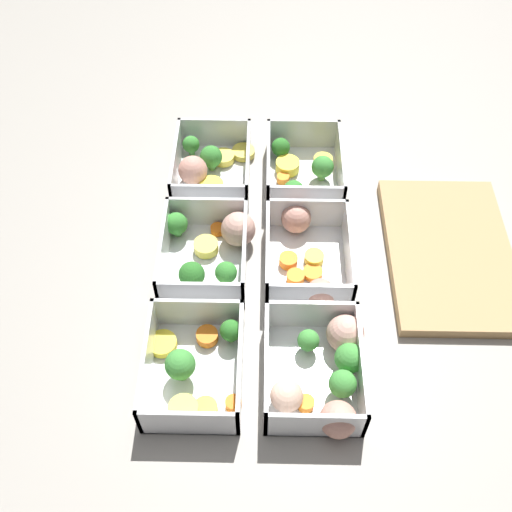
# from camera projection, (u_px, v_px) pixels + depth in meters

# --- Properties ---
(ground_plane) EXTENTS (4.00, 4.00, 0.00)m
(ground_plane) POSITION_uv_depth(u_px,v_px,m) (256.00, 264.00, 0.88)
(ground_plane) COLOR gray
(container_near_left) EXTENTS (0.16, 0.14, 0.06)m
(container_near_left) POSITION_uv_depth(u_px,v_px,m) (208.00, 166.00, 0.98)
(container_near_left) COLOR white
(container_near_left) RESTS_ON ground_plane
(container_near_center) EXTENTS (0.17, 0.14, 0.06)m
(container_near_center) POSITION_uv_depth(u_px,v_px,m) (211.00, 249.00, 0.87)
(container_near_center) COLOR white
(container_near_center) RESTS_ON ground_plane
(container_near_right) EXTENTS (0.16, 0.14, 0.06)m
(container_near_right) POSITION_uv_depth(u_px,v_px,m) (194.00, 367.00, 0.76)
(container_near_right) COLOR white
(container_near_right) RESTS_ON ground_plane
(container_far_left) EXTENTS (0.16, 0.12, 0.06)m
(container_far_left) POSITION_uv_depth(u_px,v_px,m) (303.00, 170.00, 0.98)
(container_far_left) COLOR white
(container_far_left) RESTS_ON ground_plane
(container_far_center) EXTENTS (0.19, 0.12, 0.06)m
(container_far_center) POSITION_uv_depth(u_px,v_px,m) (306.00, 256.00, 0.87)
(container_far_center) COLOR white
(container_far_center) RESTS_ON ground_plane
(container_far_right) EXTENTS (0.18, 0.13, 0.06)m
(container_far_right) POSITION_uv_depth(u_px,v_px,m) (325.00, 371.00, 0.75)
(container_far_right) COLOR white
(container_far_right) RESTS_ON ground_plane
(cutting_board) EXTENTS (0.28, 0.18, 0.02)m
(cutting_board) POSITION_uv_depth(u_px,v_px,m) (449.00, 253.00, 0.89)
(cutting_board) COLOR tan
(cutting_board) RESTS_ON ground_plane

